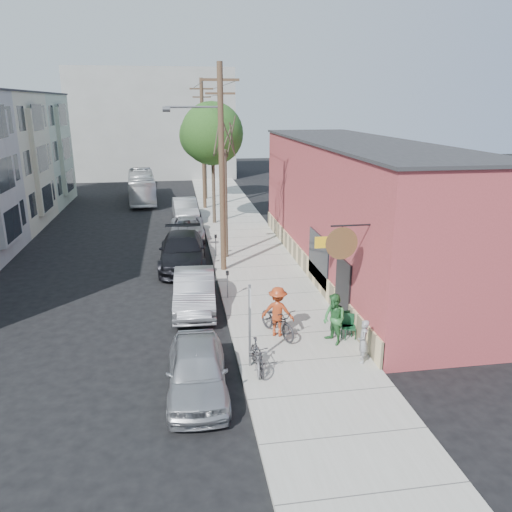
{
  "coord_description": "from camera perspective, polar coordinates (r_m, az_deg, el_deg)",
  "views": [
    {
      "loc": [
        0.27,
        -18.38,
        8.34
      ],
      "look_at": [
        3.76,
        3.54,
        1.5
      ],
      "focal_mm": 35.0,
      "sensor_mm": 36.0,
      "label": 1
    }
  ],
  "objects": [
    {
      "name": "car_4",
      "position": [
        37.28,
        -8.08,
        5.28
      ],
      "size": [
        1.98,
        4.93,
        1.59
      ],
      "primitive_type": "imported",
      "rotation": [
        0.0,
        0.0,
        0.06
      ],
      "color": "#A4A6AB",
      "rests_on": "ground"
    },
    {
      "name": "patron_green",
      "position": [
        17.84,
        8.93,
        -7.16
      ],
      "size": [
        0.96,
        1.08,
        1.84
      ],
      "primitive_type": "imported",
      "rotation": [
        0.0,
        0.0,
        -1.22
      ],
      "color": "#2C6F35",
      "rests_on": "sidewalk"
    },
    {
      "name": "tree_bare",
      "position": [
        27.04,
        -3.53,
        5.87
      ],
      "size": [
        0.24,
        0.24,
        5.85
      ],
      "color": "#44392C",
      "rests_on": "sidewalk"
    },
    {
      "name": "parking_meter_near",
      "position": [
        21.68,
        -3.27,
        -2.74
      ],
      "size": [
        0.14,
        0.14,
        1.24
      ],
      "color": "slate",
      "rests_on": "sidewalk"
    },
    {
      "name": "utility_pole_near",
      "position": [
        24.5,
        -4.09,
        10.21
      ],
      "size": [
        3.57,
        0.28,
        10.0
      ],
      "color": "#503A28",
      "rests_on": "sidewalk"
    },
    {
      "name": "car_0",
      "position": [
        15.27,
        -6.75,
        -12.83
      ],
      "size": [
        1.88,
        4.44,
        1.5
      ],
      "primitive_type": "imported",
      "rotation": [
        0.0,
        0.0,
        -0.03
      ],
      "color": "#A4A6AC",
      "rests_on": "ground"
    },
    {
      "name": "utility_pole_far",
      "position": [
        40.28,
        -6.07,
        12.76
      ],
      "size": [
        1.8,
        0.28,
        10.0
      ],
      "color": "#503A28",
      "rests_on": "sidewalk"
    },
    {
      "name": "end_cap_building",
      "position": [
        60.47,
        -11.58,
        14.57
      ],
      "size": [
        18.0,
        8.0,
        12.0
      ],
      "primitive_type": "cube",
      "color": "#979893",
      "rests_on": "ground"
    },
    {
      "name": "car_1",
      "position": [
        21.11,
        -7.03,
        -3.97
      ],
      "size": [
        1.88,
        4.86,
        1.58
      ],
      "primitive_type": "imported",
      "rotation": [
        0.0,
        0.0,
        -0.04
      ],
      "color": "gray",
      "rests_on": "ground"
    },
    {
      "name": "parking_meter_far",
      "position": [
        27.64,
        -4.62,
        1.63
      ],
      "size": [
        0.14,
        0.14,
        1.24
      ],
      "color": "slate",
      "rests_on": "sidewalk"
    },
    {
      "name": "patron_grey",
      "position": [
        16.87,
        12.16,
        -9.51
      ],
      "size": [
        0.51,
        0.62,
        1.47
      ],
      "primitive_type": "imported",
      "rotation": [
        0.0,
        0.0,
        -1.91
      ],
      "color": "gray",
      "rests_on": "sidewalk"
    },
    {
      "name": "cyclist",
      "position": [
        18.23,
        2.5,
        -6.35
      ],
      "size": [
        1.38,
        1.12,
        1.87
      ],
      "primitive_type": "imported",
      "rotation": [
        0.0,
        0.0,
        2.74
      ],
      "color": "#9B3516",
      "rests_on": "sidewalk"
    },
    {
      "name": "car_3",
      "position": [
        32.22,
        -7.86,
        3.14
      ],
      "size": [
        2.22,
        4.65,
        1.28
      ],
      "primitive_type": "imported",
      "rotation": [
        0.0,
        0.0,
        -0.02
      ],
      "color": "#96969D",
      "rests_on": "ground"
    },
    {
      "name": "cyclist_bike",
      "position": [
        18.38,
        2.49,
        -7.43
      ],
      "size": [
        1.47,
        2.25,
        1.12
      ],
      "primitive_type": "imported",
      "rotation": [
        0.0,
        0.0,
        0.38
      ],
      "color": "black",
      "rests_on": "sidewalk"
    },
    {
      "name": "patio_chair_a",
      "position": [
        18.5,
        10.58,
        -7.96
      ],
      "size": [
        0.63,
        0.63,
        0.88
      ],
      "primitive_type": null,
      "rotation": [
        0.0,
        0.0,
        -0.31
      ],
      "color": "#0F361E",
      "rests_on": "sidewalk"
    },
    {
      "name": "tree_leafy_mid",
      "position": [
        34.91,
        -5.03,
        13.75
      ],
      "size": [
        4.25,
        4.25,
        8.31
      ],
      "color": "#44392C",
      "rests_on": "sidewalk"
    },
    {
      "name": "sign_post",
      "position": [
        15.86,
        -0.72,
        -7.1
      ],
      "size": [
        0.07,
        0.45,
        2.8
      ],
      "color": "slate",
      "rests_on": "sidewalk"
    },
    {
      "name": "bus",
      "position": [
        45.41,
        -12.94,
        7.75
      ],
      "size": [
        2.85,
        9.32,
        2.56
      ],
      "primitive_type": "imported",
      "rotation": [
        0.0,
        0.0,
        0.08
      ],
      "color": "white",
      "rests_on": "ground"
    },
    {
      "name": "parked_bike_b",
      "position": [
        16.21,
        0.21,
        -11.47
      ],
      "size": [
        0.75,
        1.7,
        0.87
      ],
      "primitive_type": "imported",
      "rotation": [
        0.0,
        0.0,
        -0.1
      ],
      "color": "slate",
      "rests_on": "sidewalk"
    },
    {
      "name": "parked_bike_a",
      "position": [
        16.11,
        0.16,
        -11.37
      ],
      "size": [
        0.6,
        1.71,
        1.01
      ],
      "primitive_type": "imported",
      "rotation": [
        0.0,
        0.0,
        0.08
      ],
      "color": "black",
      "rests_on": "sidewalk"
    },
    {
      "name": "patio_chair_b",
      "position": [
        18.67,
        10.16,
        -7.7
      ],
      "size": [
        0.55,
        0.55,
        0.88
      ],
      "primitive_type": null,
      "rotation": [
        0.0,
        0.0,
        0.1
      ],
      "color": "#0F361E",
      "rests_on": "sidewalk"
    },
    {
      "name": "ground",
      "position": [
        20.19,
        -9.08,
        -7.51
      ],
      "size": [
        120.0,
        120.0,
        0.0
      ],
      "primitive_type": "plane",
      "color": "black"
    },
    {
      "name": "cafe_building",
      "position": [
        25.45,
        11.22,
        5.38
      ],
      "size": [
        6.6,
        20.2,
        6.61
      ],
      "color": "#9D3A3E",
      "rests_on": "ground"
    },
    {
      "name": "tree_leafy_far",
      "position": [
        44.39,
        -5.93,
        13.51
      ],
      "size": [
        4.29,
        4.29,
        7.62
      ],
      "color": "#44392C",
      "rests_on": "sidewalk"
    },
    {
      "name": "sidewalk",
      "position": [
        30.78,
        -1.29,
        1.54
      ],
      "size": [
        4.5,
        58.0,
        0.15
      ],
      "primitive_type": "cube",
      "color": "#ABAA9F",
      "rests_on": "ground"
    },
    {
      "name": "car_2",
      "position": [
        26.62,
        -8.38,
        0.6
      ],
      "size": [
        2.59,
        5.95,
        1.7
      ],
      "primitive_type": "imported",
      "rotation": [
        0.0,
        0.0,
        -0.03
      ],
      "color": "black",
      "rests_on": "ground"
    }
  ]
}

